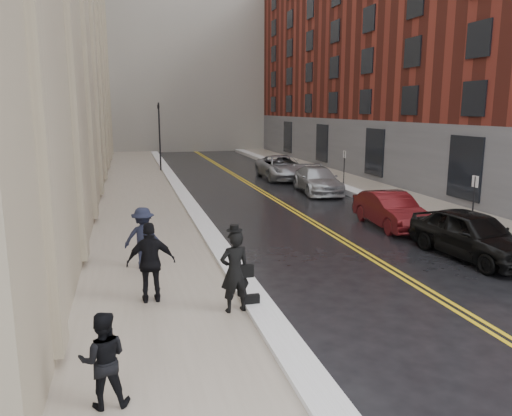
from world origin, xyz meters
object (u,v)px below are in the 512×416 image
car_silver_near (317,180)px  pedestrian_c (151,262)px  pedestrian_a (103,360)px  pedestrian_main (235,271)px  car_silver_far (282,167)px  car_maroon (390,210)px  car_black (472,235)px  pedestrian_b (144,238)px

car_silver_near → pedestrian_c: bearing=-118.5°
pedestrian_a → pedestrian_c: pedestrian_c is taller
pedestrian_main → pedestrian_c: 2.12m
car_silver_far → pedestrian_c: (-9.82, -20.80, 0.34)m
car_maroon → car_silver_far: car_silver_far is taller
car_black → car_silver_near: bearing=84.8°
car_silver_far → pedestrian_main: bearing=-108.7°
car_silver_near → pedestrian_main: pedestrian_main is taller
car_black → pedestrian_b: pedestrian_b is taller
car_black → pedestrian_main: 8.79m
car_silver_near → pedestrian_c: 17.93m
car_maroon → car_silver_far: size_ratio=0.76×
pedestrian_c → car_silver_far: bearing=-115.4°
car_maroon → pedestrian_main: 10.78m
car_maroon → pedestrian_a: (-10.78, -10.34, 0.22)m
car_black → pedestrian_b: size_ratio=2.54×
pedestrian_main → pedestrian_a: bearing=39.3°
car_black → pedestrian_c: pedestrian_c is taller
car_black → car_silver_far: size_ratio=0.80×
car_black → pedestrian_a: size_ratio=2.95×
car_black → pedestrian_b: (-10.28, 1.15, 0.27)m
car_silver_far → car_silver_near: bearing=-86.0°
pedestrian_c → car_silver_near: bearing=-124.4°
car_silver_far → pedestrian_main: 23.31m
car_maroon → pedestrian_a: 14.94m
car_silver_near → pedestrian_a: (-11.03, -19.06, 0.20)m
car_silver_far → pedestrian_main: (-8.00, -21.89, 0.31)m
car_black → car_maroon: car_black is taller
pedestrian_c → car_maroon: bearing=-148.3°
car_maroon → pedestrian_b: 10.49m
car_black → pedestrian_b: bearing=167.9°
car_black → pedestrian_a: bearing=-158.2°
car_maroon → car_silver_near: bearing=90.7°
car_maroon → pedestrian_main: bearing=-135.8°
pedestrian_main → pedestrian_a: size_ratio=1.23×
car_black → car_maroon: 4.55m
car_silver_far → pedestrian_b: size_ratio=3.17×
pedestrian_c → car_black: bearing=-171.4°
pedestrian_a → pedestrian_c: bearing=-101.0°
pedestrian_main → pedestrian_c: pedestrian_c is taller
pedestrian_main → pedestrian_b: 4.25m
car_silver_far → pedestrian_main: pedestrian_main is taller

